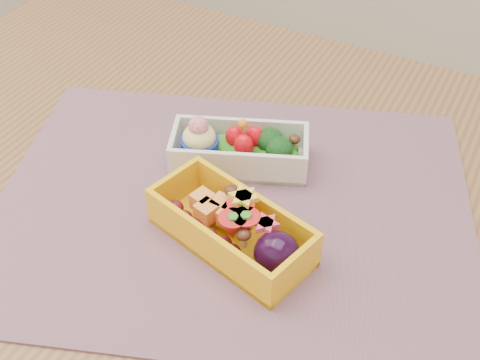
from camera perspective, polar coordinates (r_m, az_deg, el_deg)
The scene contains 4 objects.
table at distance 0.78m, azimuth 1.70°, elevation -7.62°, with size 1.20×0.80×0.75m.
placemat at distance 0.71m, azimuth -0.73°, elevation -2.36°, with size 0.54×0.42×0.00m, color #855B6B.
bento_white at distance 0.75m, azimuth -0.11°, elevation 2.86°, with size 0.18×0.13×0.07m.
bento_yellow at distance 0.65m, azimuth -0.58°, elevation -4.46°, with size 0.19×0.12×0.06m.
Camera 1 is at (0.22, -0.46, 1.25)m, focal length 46.03 mm.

